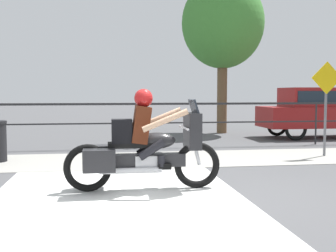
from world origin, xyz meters
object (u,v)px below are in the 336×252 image
parked_car (320,109)px  tree_behind_sign (223,24)px  motorcycle (143,146)px  street_sign (326,96)px

parked_car → tree_behind_sign: (-2.85, 2.09, 3.12)m
motorcycle → street_sign: street_sign is taller
tree_behind_sign → street_sign: bearing=-82.1°
parked_car → tree_behind_sign: bearing=144.6°
street_sign → tree_behind_sign: 6.68m
motorcycle → tree_behind_sign: 10.29m
parked_car → tree_behind_sign: size_ratio=0.73×
motorcycle → street_sign: bearing=31.2°
motorcycle → street_sign: size_ratio=1.09×
tree_behind_sign → motorcycle: bearing=-113.1°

